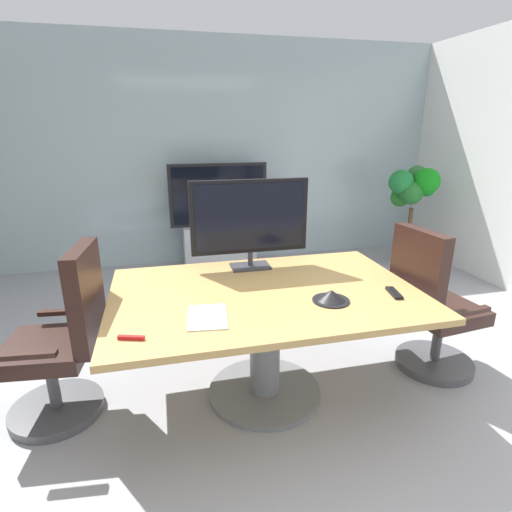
# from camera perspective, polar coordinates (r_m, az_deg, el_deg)

# --- Properties ---
(ground_plane) EXTENTS (7.52, 7.52, 0.00)m
(ground_plane) POSITION_cam_1_polar(r_m,az_deg,el_deg) (2.71, 3.09, -21.94)
(ground_plane) COLOR #99999E
(wall_back_glass_partition) EXTENTS (6.17, 0.10, 2.77)m
(wall_back_glass_partition) POSITION_cam_1_polar(r_m,az_deg,el_deg) (5.29, -7.07, 14.10)
(wall_back_glass_partition) COLOR #9EB2B7
(wall_back_glass_partition) RESTS_ON ground
(conference_table) EXTENTS (1.90, 1.25, 0.76)m
(conference_table) POSITION_cam_1_polar(r_m,az_deg,el_deg) (2.60, 1.31, -8.72)
(conference_table) COLOR #B2894C
(conference_table) RESTS_ON ground
(office_chair_left) EXTENTS (0.62, 0.60, 1.09)m
(office_chair_left) POSITION_cam_1_polar(r_m,az_deg,el_deg) (2.75, -25.70, -11.80)
(office_chair_left) COLOR #4C4C51
(office_chair_left) RESTS_ON ground
(office_chair_right) EXTENTS (0.62, 0.60, 1.09)m
(office_chair_right) POSITION_cam_1_polar(r_m,az_deg,el_deg) (3.17, 23.64, -7.48)
(office_chair_right) COLOR #4C4C51
(office_chair_right) RESTS_ON ground
(tv_monitor) EXTENTS (0.84, 0.18, 0.64)m
(tv_monitor) POSITION_cam_1_polar(r_m,az_deg,el_deg) (2.83, -0.88, 5.28)
(tv_monitor) COLOR #333338
(tv_monitor) RESTS_ON conference_table
(wall_display_unit) EXTENTS (1.20, 0.36, 1.31)m
(wall_display_unit) POSITION_cam_1_polar(r_m,az_deg,el_deg) (5.10, -5.23, 3.27)
(wall_display_unit) COLOR #B7BABC
(wall_display_unit) RESTS_ON ground
(potted_plant) EXTENTS (0.64, 0.53, 1.26)m
(potted_plant) POSITION_cam_1_polar(r_m,az_deg,el_deg) (5.43, 21.27, 7.27)
(potted_plant) COLOR brown
(potted_plant) RESTS_ON ground
(conference_phone) EXTENTS (0.22, 0.22, 0.07)m
(conference_phone) POSITION_cam_1_polar(r_m,az_deg,el_deg) (2.41, 10.64, -5.64)
(conference_phone) COLOR black
(conference_phone) RESTS_ON conference_table
(remote_control) EXTENTS (0.08, 0.18, 0.02)m
(remote_control) POSITION_cam_1_polar(r_m,az_deg,el_deg) (2.61, 19.04, -4.98)
(remote_control) COLOR black
(remote_control) RESTS_ON conference_table
(whiteboard_marker) EXTENTS (0.13, 0.06, 0.02)m
(whiteboard_marker) POSITION_cam_1_polar(r_m,az_deg,el_deg) (2.07, -17.34, -11.03)
(whiteboard_marker) COLOR red
(whiteboard_marker) RESTS_ON conference_table
(paper_notepad) EXTENTS (0.24, 0.32, 0.01)m
(paper_notepad) POSITION_cam_1_polar(r_m,az_deg,el_deg) (2.20, -6.94, -8.59)
(paper_notepad) COLOR white
(paper_notepad) RESTS_ON conference_table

